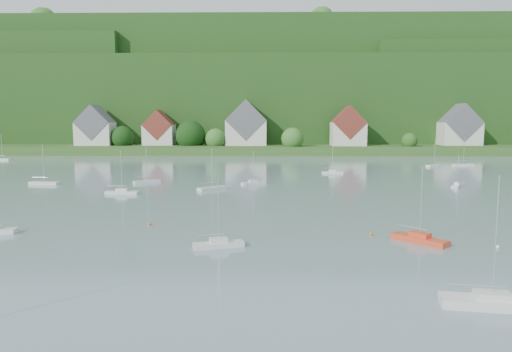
# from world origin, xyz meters

# --- Properties ---
(far_shore_strip) EXTENTS (600.00, 60.00, 3.00)m
(far_shore_strip) POSITION_xyz_m (0.00, 200.00, 1.50)
(far_shore_strip) COLOR #2C5821
(far_shore_strip) RESTS_ON ground
(forested_ridge) EXTENTS (620.00, 181.22, 69.89)m
(forested_ridge) POSITION_xyz_m (0.39, 268.57, 22.89)
(forested_ridge) COLOR #1D3E14
(forested_ridge) RESTS_ON ground
(village_building_0) EXTENTS (14.00, 10.40, 16.00)m
(village_building_0) POSITION_xyz_m (-55.00, 187.00, 9.51)
(village_building_0) COLOR silver
(village_building_0) RESTS_ON far_shore_strip
(village_building_1) EXTENTS (12.00, 9.36, 14.00)m
(village_building_1) POSITION_xyz_m (-30.00, 189.00, 8.75)
(village_building_1) COLOR silver
(village_building_1) RESTS_ON far_shore_strip
(village_building_2) EXTENTS (16.00, 11.44, 18.00)m
(village_building_2) POSITION_xyz_m (5.00, 188.00, 10.27)
(village_building_2) COLOR silver
(village_building_2) RESTS_ON far_shore_strip
(village_building_3) EXTENTS (13.00, 10.40, 15.50)m
(village_building_3) POSITION_xyz_m (45.00, 186.00, 9.43)
(village_building_3) COLOR silver
(village_building_3) RESTS_ON far_shore_strip
(village_building_4) EXTENTS (15.00, 10.40, 16.50)m
(village_building_4) POSITION_xyz_m (90.00, 190.00, 9.59)
(village_building_4) COLOR silver
(village_building_4) RESTS_ON far_shore_strip
(near_sailboat_3) EXTENTS (5.53, 3.05, 7.19)m
(near_sailboat_3) POSITION_xyz_m (7.49, 44.60, 0.41)
(near_sailboat_3) COLOR silver
(near_sailboat_3) RESTS_ON ground
(near_sailboat_4) EXTENTS (7.32, 3.09, 9.58)m
(near_sailboat_4) POSITION_xyz_m (28.68, 28.45, 0.48)
(near_sailboat_4) COLOR silver
(near_sailboat_4) RESTS_ON ground
(near_sailboat_5) EXTENTS (5.51, 5.84, 8.48)m
(near_sailboat_5) POSITION_xyz_m (29.39, 47.03, 0.45)
(near_sailboat_5) COLOR #DC4424
(near_sailboat_5) RESTS_ON ground
(mooring_buoy_2) EXTENTS (0.41, 0.41, 0.41)m
(mooring_buoy_2) POSITION_xyz_m (24.77, 50.28, 0.00)
(mooring_buoy_2) COLOR orange
(mooring_buoy_2) RESTS_ON ground
(mooring_buoy_3) EXTENTS (0.45, 0.45, 0.45)m
(mooring_buoy_3) POSITION_xyz_m (-2.36, 55.22, 0.00)
(mooring_buoy_3) COLOR orange
(mooring_buoy_3) RESTS_ON ground
(mooring_buoy_4) EXTENTS (0.40, 0.40, 0.40)m
(mooring_buoy_4) POSITION_xyz_m (36.88, 44.88, 0.00)
(mooring_buoy_4) COLOR white
(mooring_buoy_4) RESTS_ON ground
(far_sailboat_cluster) EXTENTS (198.84, 72.66, 8.53)m
(far_sailboat_cluster) POSITION_xyz_m (10.05, 115.66, 0.37)
(far_sailboat_cluster) COLOR silver
(far_sailboat_cluster) RESTS_ON ground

